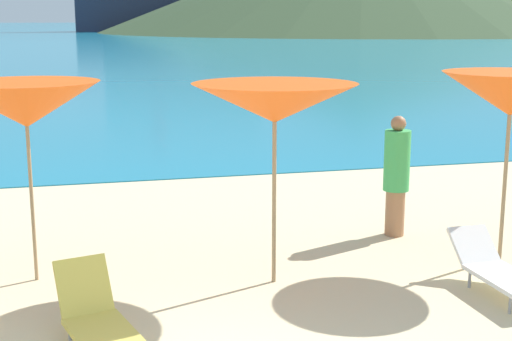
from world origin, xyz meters
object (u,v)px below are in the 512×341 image
object	(u,v)px
umbrella_3	(275,103)
lounge_chair_1	(498,269)
lounge_chair_5	(102,324)
umbrella_4	(511,94)
umbrella_2	(26,105)
beachgoer_1	(396,173)

from	to	relation	value
umbrella_3	lounge_chair_1	xyz separation A→B (m)	(2.40, -0.96, -1.87)
umbrella_3	lounge_chair_5	size ratio (longest dim) A/B	1.42
umbrella_3	lounge_chair_5	xyz separation A→B (m)	(-2.07, -1.50, -1.83)
umbrella_4	umbrella_3	bearing A→B (deg)	-178.20
lounge_chair_1	umbrella_2	bearing A→B (deg)	160.45
lounge_chair_5	umbrella_4	bearing A→B (deg)	2.31
umbrella_4	beachgoer_1	distance (m)	2.02
beachgoer_1	lounge_chair_5	bearing A→B (deg)	76.42
umbrella_2	umbrella_4	xyz separation A→B (m)	(5.85, -0.66, 0.04)
umbrella_2	umbrella_3	distance (m)	2.86
umbrella_2	lounge_chair_5	size ratio (longest dim) A/B	1.42
umbrella_2	lounge_chair_1	world-z (taller)	umbrella_2
umbrella_3	lounge_chair_5	world-z (taller)	umbrella_3
umbrella_4	lounge_chair_1	xyz separation A→B (m)	(-0.70, -1.06, -1.88)
umbrella_2	umbrella_3	world-z (taller)	umbrella_2
umbrella_3	beachgoer_1	xyz separation A→B (m)	(2.21, 1.43, -1.23)
lounge_chair_5	umbrella_3	bearing A→B (deg)	21.06
umbrella_4	lounge_chair_5	xyz separation A→B (m)	(-5.17, -1.60, -1.84)
umbrella_4	lounge_chair_5	size ratio (longest dim) A/B	1.45
umbrella_4	umbrella_2	bearing A→B (deg)	173.54
umbrella_3	beachgoer_1	size ratio (longest dim) A/B	1.36
umbrella_2	lounge_chair_1	distance (m)	5.74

